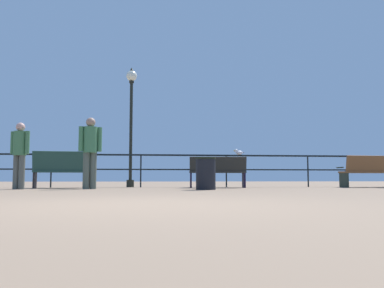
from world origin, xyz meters
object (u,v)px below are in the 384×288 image
at_px(bench_near_right, 218,170).
at_px(trash_bin, 206,173).
at_px(bench_near_left, 63,168).
at_px(lamppost_center, 131,111).
at_px(bench_far_right, 370,170).
at_px(person_by_bench, 20,151).
at_px(seagull_on_rail, 239,152).
at_px(person_at_railing, 90,148).

distance_m(bench_near_right, trash_bin, 2.05).
bearing_deg(trash_bin, bench_near_right, 72.13).
xyz_separation_m(bench_near_left, lamppost_center, (1.78, 1.13, 1.82)).
height_order(bench_far_right, person_by_bench, person_by_bench).
distance_m(bench_near_right, seagull_on_rail, 1.33).
distance_m(person_at_railing, seagull_on_rail, 4.65).
height_order(bench_near_left, person_by_bench, person_by_bench).
bearing_deg(seagull_on_rail, person_by_bench, -162.00).
bearing_deg(person_by_bench, bench_near_left, 51.49).
distance_m(bench_far_right, trash_bin, 5.59).
height_order(person_at_railing, trash_bin, person_at_railing).
relative_size(bench_far_right, seagull_on_rail, 4.70).
height_order(bench_far_right, person_at_railing, person_at_railing).
height_order(bench_near_left, lamppost_center, lamppost_center).
relative_size(person_at_railing, seagull_on_rail, 4.80).
xyz_separation_m(bench_far_right, person_by_bench, (-9.73, -1.04, 0.43)).
distance_m(lamppost_center, person_at_railing, 2.68).
xyz_separation_m(bench_far_right, trash_bin, (-5.24, -1.94, -0.13)).
height_order(bench_near_left, bench_near_right, bench_near_left).
height_order(bench_near_right, trash_bin, bench_near_right).
bearing_deg(lamppost_center, bench_near_left, -147.63).
relative_size(bench_near_left, lamppost_center, 0.42).
xyz_separation_m(bench_near_right, trash_bin, (-0.63, -1.95, -0.11)).
relative_size(bench_near_left, seagull_on_rail, 4.22).
relative_size(lamppost_center, trash_bin, 4.92).
distance_m(bench_far_right, person_at_railing, 8.12).
bearing_deg(person_at_railing, bench_near_left, 130.59).
height_order(bench_far_right, seagull_on_rail, seagull_on_rail).
height_order(bench_near_left, trash_bin, bench_near_left).
distance_m(bench_near_left, lamppost_center, 2.79).
bearing_deg(bench_near_left, person_at_railing, -49.41).
distance_m(bench_far_right, person_by_bench, 9.80).
height_order(bench_far_right, lamppost_center, lamppost_center).
bearing_deg(bench_near_left, person_by_bench, -128.51).
bearing_deg(bench_near_left, trash_bin, -27.83).
relative_size(bench_near_left, bench_far_right, 0.90).
xyz_separation_m(bench_near_left, bench_near_right, (4.29, 0.01, -0.05)).
bearing_deg(trash_bin, person_by_bench, 168.75).
distance_m(bench_near_left, bench_near_right, 4.29).
height_order(person_at_railing, seagull_on_rail, person_at_railing).
distance_m(bench_near_left, person_at_railing, 1.42).
distance_m(bench_near_left, bench_far_right, 8.91).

